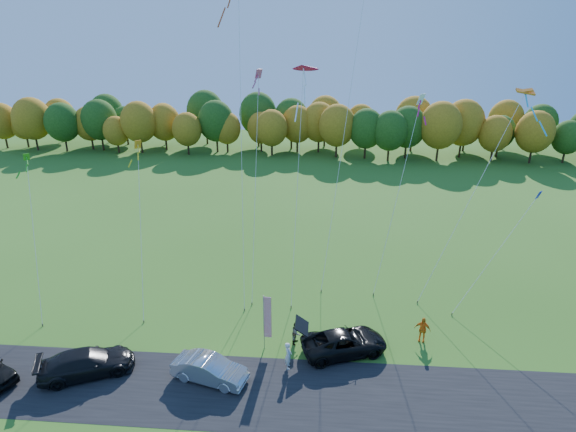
# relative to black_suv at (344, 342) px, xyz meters

# --- Properties ---
(ground) EXTENTS (160.00, 160.00, 0.00)m
(ground) POSITION_rel_black_suv_xyz_m (-4.08, 0.04, -0.76)
(ground) COLOR #305F19
(asphalt_strip) EXTENTS (90.00, 6.00, 0.01)m
(asphalt_strip) POSITION_rel_black_suv_xyz_m (-4.08, -3.96, -0.76)
(asphalt_strip) COLOR black
(asphalt_strip) RESTS_ON ground
(tree_line) EXTENTS (116.00, 12.00, 10.00)m
(tree_line) POSITION_rel_black_suv_xyz_m (-4.08, 55.04, -0.76)
(tree_line) COLOR #1E4711
(tree_line) RESTS_ON ground
(black_suv) EXTENTS (5.99, 4.13, 1.52)m
(black_suv) POSITION_rel_black_suv_xyz_m (0.00, 0.00, 0.00)
(black_suv) COLOR black
(black_suv) RESTS_ON ground
(silver_sedan) EXTENTS (4.75, 2.67, 1.48)m
(silver_sedan) POSITION_rel_black_suv_xyz_m (-8.00, -3.16, -0.02)
(silver_sedan) COLOR silver
(silver_sedan) RESTS_ON ground
(dark_truck_a) EXTENTS (5.84, 4.23, 1.57)m
(dark_truck_a) POSITION_rel_black_suv_xyz_m (-15.46, -3.20, 0.03)
(dark_truck_a) COLOR black
(dark_truck_a) RESTS_ON ground
(person_tailgate_a) EXTENTS (0.48, 0.68, 1.78)m
(person_tailgate_a) POSITION_rel_black_suv_xyz_m (-3.47, -1.73, 0.13)
(person_tailgate_a) COLOR silver
(person_tailgate_a) RESTS_ON ground
(person_tailgate_b) EXTENTS (0.78, 0.89, 1.55)m
(person_tailgate_b) POSITION_rel_black_suv_xyz_m (-3.12, 0.77, 0.01)
(person_tailgate_b) COLOR gray
(person_tailgate_b) RESTS_ON ground
(person_east) EXTENTS (1.13, 0.75, 1.79)m
(person_east) POSITION_rel_black_suv_xyz_m (5.22, 1.60, 0.13)
(person_east) COLOR orange
(person_east) RESTS_ON ground
(feather_flag) EXTENTS (0.52, 0.09, 3.95)m
(feather_flag) POSITION_rel_black_suv_xyz_m (-4.97, 0.01, 1.65)
(feather_flag) COLOR #999999
(feather_flag) RESTS_ON ground
(kite_delta_blue) EXTENTS (2.80, 11.05, 25.42)m
(kite_delta_blue) POSITION_rel_black_suv_xyz_m (-7.92, 9.52, 12.03)
(kite_delta_blue) COLOR #4C3F33
(kite_delta_blue) RESTS_ON ground
(kite_parafoil_orange) EXTENTS (5.36, 12.48, 28.37)m
(kite_parafoil_orange) POSITION_rel_black_suv_xyz_m (0.29, 13.40, 13.27)
(kite_parafoil_orange) COLOR #4C3F33
(kite_parafoil_orange) RESTS_ON ground
(kite_delta_red) EXTENTS (2.28, 9.45, 18.17)m
(kite_delta_red) POSITION_rel_black_suv_xyz_m (-3.54, 9.92, 9.59)
(kite_delta_red) COLOR #4C3F33
(kite_delta_red) RESTS_ON ground
(kite_parafoil_rainbow) EXTENTS (9.20, 6.58, 15.79)m
(kite_parafoil_rainbow) POSITION_rel_black_suv_xyz_m (9.77, 9.38, 6.99)
(kite_parafoil_rainbow) COLOR #4C3F33
(kite_parafoil_rainbow) RESTS_ON ground
(kite_diamond_yellow) EXTENTS (2.60, 7.96, 11.98)m
(kite_diamond_yellow) POSITION_rel_black_suv_xyz_m (-15.13, 5.91, 5.02)
(kite_diamond_yellow) COLOR #4C3F33
(kite_diamond_yellow) RESTS_ON ground
(kite_diamond_green) EXTENTS (1.96, 4.65, 11.70)m
(kite_diamond_green) POSITION_rel_black_suv_xyz_m (-21.83, 3.35, 4.99)
(kite_diamond_green) COLOR #4C3F33
(kite_diamond_green) RESTS_ON ground
(kite_diamond_white) EXTENTS (3.83, 5.32, 15.50)m
(kite_diamond_white) POSITION_rel_black_suv_xyz_m (4.18, 9.54, 6.72)
(kite_diamond_white) COLOR #4C3F33
(kite_diamond_white) RESTS_ON ground
(kite_diamond_pink) EXTENTS (1.21, 7.51, 17.19)m
(kite_diamond_pink) POSITION_rel_black_suv_xyz_m (-6.80, 9.28, 9.49)
(kite_diamond_pink) COLOR #4C3F33
(kite_diamond_pink) RESTS_ON ground
(kite_diamond_blue_low) EXTENTS (6.43, 3.67, 9.02)m
(kite_diamond_blue_low) POSITION_rel_black_suv_xyz_m (11.03, 6.41, 3.53)
(kite_diamond_blue_low) COLOR #4C3F33
(kite_diamond_blue_low) RESTS_ON ground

